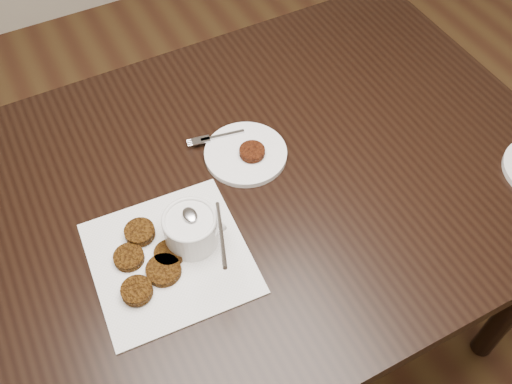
% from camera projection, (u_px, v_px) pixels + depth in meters
% --- Properties ---
extents(floor, '(4.00, 4.00, 0.00)m').
position_uv_depth(floor, '(269.00, 376.00, 1.69)').
color(floor, '#51361B').
rests_on(floor, ground).
extents(table, '(1.43, 0.92, 0.75)m').
position_uv_depth(table, '(237.00, 276.00, 1.47)').
color(table, black).
rests_on(table, floor).
extents(napkin, '(0.30, 0.30, 0.00)m').
position_uv_depth(napkin, '(170.00, 258.00, 1.07)').
color(napkin, white).
rests_on(napkin, table).
extents(sauce_ramekin, '(0.18, 0.18, 0.14)m').
position_uv_depth(sauce_ramekin, '(189.00, 219.00, 1.04)').
color(sauce_ramekin, silver).
rests_on(sauce_ramekin, napkin).
extents(patty_cluster, '(0.26, 0.26, 0.02)m').
position_uv_depth(patty_cluster, '(149.00, 261.00, 1.05)').
color(patty_cluster, '#60390C').
rests_on(patty_cluster, napkin).
extents(plate_with_patty, '(0.21, 0.21, 0.03)m').
position_uv_depth(plate_with_patty, '(246.00, 152.00, 1.21)').
color(plate_with_patty, white).
rests_on(plate_with_patty, table).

